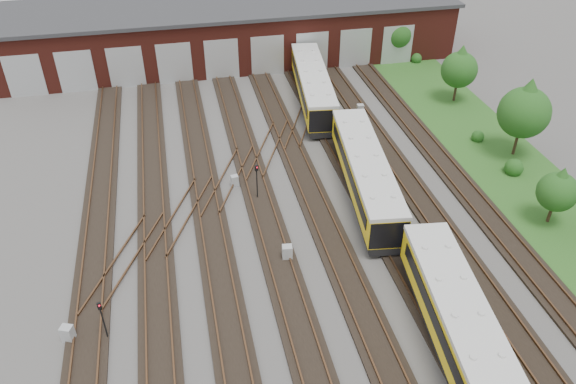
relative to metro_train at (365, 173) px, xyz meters
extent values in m
plane|color=#454340|center=(-6.00, -9.97, -1.94)|extent=(120.00, 120.00, 0.00)
cube|color=black|center=(-20.00, -9.97, -1.85)|extent=(2.40, 70.00, 0.18)
cube|color=#543721|center=(-20.72, -9.97, -1.68)|extent=(0.10, 70.00, 0.15)
cube|color=#543721|center=(-19.28, -9.97, -1.68)|extent=(0.10, 70.00, 0.15)
cube|color=black|center=(-16.00, -9.97, -1.85)|extent=(2.40, 70.00, 0.18)
cube|color=#543721|center=(-16.72, -9.97, -1.68)|extent=(0.10, 70.00, 0.15)
cube|color=#543721|center=(-15.28, -9.97, -1.68)|extent=(0.10, 70.00, 0.15)
cube|color=black|center=(-12.00, -9.97, -1.85)|extent=(2.40, 70.00, 0.18)
cube|color=#543721|center=(-12.72, -9.97, -1.68)|extent=(0.10, 70.00, 0.15)
cube|color=#543721|center=(-11.28, -9.97, -1.68)|extent=(0.10, 70.00, 0.15)
cube|color=black|center=(-8.00, -9.97, -1.85)|extent=(2.40, 70.00, 0.18)
cube|color=#543721|center=(-8.72, -9.97, -1.68)|extent=(0.10, 70.00, 0.15)
cube|color=#543721|center=(-7.28, -9.97, -1.68)|extent=(0.10, 70.00, 0.15)
cube|color=black|center=(-4.00, -9.97, -1.85)|extent=(2.40, 70.00, 0.18)
cube|color=#543721|center=(-4.72, -9.97, -1.68)|extent=(0.10, 70.00, 0.15)
cube|color=#543721|center=(-3.28, -9.97, -1.68)|extent=(0.10, 70.00, 0.15)
cube|color=black|center=(0.00, -9.97, -1.85)|extent=(2.40, 70.00, 0.18)
cube|color=#543721|center=(-0.72, -9.97, -1.68)|extent=(0.10, 70.00, 0.15)
cube|color=#543721|center=(0.72, -9.97, -1.68)|extent=(0.10, 70.00, 0.15)
cube|color=black|center=(4.00, -9.97, -1.85)|extent=(2.40, 70.00, 0.18)
cube|color=#543721|center=(3.28, -9.97, -1.68)|extent=(0.10, 70.00, 0.15)
cube|color=#543721|center=(4.72, -9.97, -1.68)|extent=(0.10, 70.00, 0.15)
cube|color=black|center=(8.00, -9.97, -1.85)|extent=(2.40, 70.00, 0.18)
cube|color=#543721|center=(7.28, -9.97, -1.68)|extent=(0.10, 70.00, 0.15)
cube|color=#543721|center=(8.72, -9.97, -1.68)|extent=(0.10, 70.00, 0.15)
cube|color=#543721|center=(-14.00, 0.03, -1.68)|extent=(5.40, 9.62, 0.15)
cube|color=#543721|center=(-10.00, 4.03, -1.68)|extent=(5.40, 9.62, 0.15)
cube|color=#543721|center=(-6.00, 8.03, -1.68)|extent=(5.40, 9.62, 0.15)
cube|color=#543721|center=(-18.00, -3.97, -1.68)|extent=(5.40, 9.62, 0.15)
cube|color=#543721|center=(-2.00, 12.03, -1.68)|extent=(5.40, 9.62, 0.15)
cube|color=#591E16|center=(-6.00, 30.03, 1.06)|extent=(50.00, 12.00, 6.00)
cube|color=#303032|center=(-6.00, 30.03, 4.21)|extent=(51.00, 12.50, 0.40)
cube|color=#AAAEB0|center=(-28.00, 24.01, 0.26)|extent=(3.60, 0.12, 4.40)
cube|color=#AAAEB0|center=(-23.00, 24.01, 0.26)|extent=(3.60, 0.12, 4.40)
cube|color=#AAAEB0|center=(-18.00, 24.01, 0.26)|extent=(3.60, 0.12, 4.40)
cube|color=#AAAEB0|center=(-13.00, 24.01, 0.26)|extent=(3.60, 0.12, 4.40)
cube|color=#AAAEB0|center=(-8.00, 24.01, 0.26)|extent=(3.60, 0.12, 4.40)
cube|color=#AAAEB0|center=(-3.00, 24.01, 0.26)|extent=(3.60, 0.12, 4.40)
cube|color=#AAAEB0|center=(2.00, 24.01, 0.26)|extent=(3.60, 0.12, 4.40)
cube|color=#AAAEB0|center=(7.00, 24.01, 0.26)|extent=(3.60, 0.12, 4.40)
cube|color=#AAAEB0|center=(12.00, 24.01, 0.26)|extent=(3.60, 0.12, 4.40)
cube|color=#24501A|center=(13.00, 0.03, -1.91)|extent=(8.00, 55.00, 0.05)
cube|color=black|center=(0.00, -16.00, -1.31)|extent=(4.22, 15.37, 0.61)
cube|color=yellow|center=(0.00, -16.00, 0.11)|extent=(4.52, 15.41, 2.23)
cube|color=silver|center=(0.00, -16.00, 1.38)|extent=(4.62, 15.42, 0.30)
cube|color=black|center=(-1.33, -15.83, 0.37)|extent=(1.74, 13.28, 0.86)
cube|color=black|center=(1.33, -16.17, 0.37)|extent=(1.74, 13.28, 0.86)
cube|color=black|center=(0.00, 0.00, -1.31)|extent=(4.22, 15.37, 0.61)
cube|color=yellow|center=(0.00, 0.00, 0.11)|extent=(4.52, 15.41, 2.23)
cube|color=silver|center=(0.00, 0.00, 1.38)|extent=(4.62, 15.42, 0.30)
cube|color=black|center=(-1.33, 0.17, 0.37)|extent=(1.74, 13.28, 0.86)
cube|color=black|center=(1.33, -0.17, 0.37)|extent=(1.74, 13.28, 0.86)
cube|color=black|center=(0.00, 16.00, -1.31)|extent=(4.22, 15.37, 0.61)
cube|color=yellow|center=(0.00, 16.00, 0.11)|extent=(4.52, 15.41, 2.23)
cube|color=silver|center=(0.00, 16.00, 1.38)|extent=(4.62, 15.42, 0.30)
cube|color=black|center=(-1.33, 16.17, 0.37)|extent=(1.74, 13.28, 0.86)
cube|color=black|center=(1.33, 15.83, 0.37)|extent=(1.74, 13.28, 0.86)
cylinder|color=black|center=(-18.87, -10.42, -0.71)|extent=(0.09, 0.09, 2.45)
cube|color=black|center=(-18.87, -10.42, 0.74)|extent=(0.25, 0.19, 0.45)
sphere|color=red|center=(-18.87, -10.51, 0.83)|extent=(0.11, 0.11, 0.11)
cylinder|color=black|center=(-8.17, 1.13, -0.64)|extent=(0.09, 0.09, 2.60)
cube|color=black|center=(-8.17, 1.13, 0.89)|extent=(0.27, 0.22, 0.46)
sphere|color=red|center=(-8.17, 1.04, 0.98)|extent=(0.11, 0.11, 0.11)
cylinder|color=black|center=(-0.17, 4.48, -0.84)|extent=(0.09, 0.09, 2.20)
cube|color=black|center=(-0.17, 4.48, 0.48)|extent=(0.23, 0.15, 0.45)
sphere|color=red|center=(-0.17, 4.39, 0.57)|extent=(0.11, 0.11, 0.11)
cylinder|color=black|center=(0.62, 9.36, -0.77)|extent=(0.09, 0.09, 2.34)
cube|color=black|center=(0.62, 9.36, 0.61)|extent=(0.24, 0.17, 0.43)
sphere|color=red|center=(0.62, 9.27, 0.70)|extent=(0.10, 0.10, 0.10)
cube|color=#A4A7A9|center=(-21.00, -10.08, -1.39)|extent=(0.81, 0.76, 1.09)
cube|color=#A4A7A9|center=(-9.62, 3.28, -1.47)|extent=(0.63, 0.55, 0.93)
cube|color=#A4A7A9|center=(-7.40, -6.05, -1.38)|extent=(0.72, 0.63, 1.11)
cube|color=#A4A7A9|center=(0.07, 6.95, -1.48)|extent=(0.55, 0.46, 0.92)
cube|color=#A4A7A9|center=(3.95, 12.76, -1.41)|extent=(0.67, 0.57, 1.05)
cylinder|color=#322416|center=(12.34, 25.03, -1.10)|extent=(0.23, 0.23, 1.68)
sphere|color=#204D16|center=(12.34, 25.03, 1.15)|extent=(3.27, 3.27, 3.27)
cone|color=#204D16|center=(12.34, 25.03, 2.32)|extent=(2.81, 2.81, 2.34)
cylinder|color=#322416|center=(14.23, 13.58, -1.03)|extent=(0.26, 0.26, 1.82)
sphere|color=#204D16|center=(14.23, 13.58, 1.40)|extent=(3.54, 3.54, 3.54)
cone|color=#204D16|center=(14.23, 13.58, 2.67)|extent=(3.04, 3.04, 2.53)
cylinder|color=#322416|center=(14.55, 2.83, -0.84)|extent=(0.25, 0.25, 2.20)
sphere|color=#204D16|center=(14.55, 2.83, 2.09)|extent=(4.27, 4.27, 4.27)
cone|color=#204D16|center=(14.55, 2.83, 3.61)|extent=(3.66, 3.66, 3.05)
cylinder|color=#322416|center=(11.98, -6.22, -1.21)|extent=(0.24, 0.24, 1.46)
sphere|color=#204D16|center=(11.98, -6.22, 0.73)|extent=(2.84, 2.84, 2.84)
cone|color=#204D16|center=(11.98, -6.22, 1.75)|extent=(2.43, 2.43, 2.03)
sphere|color=#204D16|center=(12.94, 0.16, -1.19)|extent=(1.51, 1.51, 1.51)
sphere|color=#204D16|center=(12.68, 5.68, -1.38)|extent=(1.12, 1.12, 1.12)
sphere|color=#204D16|center=(14.51, 23.85, -1.33)|extent=(1.23, 1.23, 1.23)
camera|label=1|loc=(-13.40, -33.47, 23.50)|focal=35.00mm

